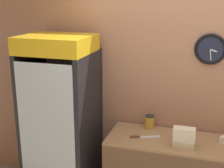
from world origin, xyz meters
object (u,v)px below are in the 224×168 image
object	(u,v)px
beverage_cooler	(63,111)
sandwich_stack_top	(184,131)
sandwich_stack_middle	(184,138)
chefs_knife	(141,137)
sandwich_stack_bottom	(183,144)
condiment_jar	(149,122)

from	to	relation	value
beverage_cooler	sandwich_stack_top	size ratio (longest dim) A/B	8.87
sandwich_stack_middle	chefs_knife	world-z (taller)	sandwich_stack_middle
beverage_cooler	sandwich_stack_bottom	xyz separation A→B (m)	(1.36, -0.13, -0.14)
sandwich_stack_bottom	chefs_knife	size ratio (longest dim) A/B	0.69
beverage_cooler	sandwich_stack_bottom	distance (m)	1.38
condiment_jar	sandwich_stack_bottom	bearing A→B (deg)	-41.35
sandwich_stack_middle	chefs_knife	distance (m)	0.47
condiment_jar	sandwich_stack_middle	bearing A→B (deg)	-41.35
beverage_cooler	sandwich_stack_top	xyz separation A→B (m)	(1.36, -0.13, -0.00)
sandwich_stack_middle	sandwich_stack_top	bearing A→B (deg)	0.00
sandwich_stack_middle	condiment_jar	world-z (taller)	condiment_jar
beverage_cooler	condiment_jar	size ratio (longest dim) A/B	12.69
beverage_cooler	sandwich_stack_top	world-z (taller)	beverage_cooler
sandwich_stack_top	chefs_knife	bearing A→B (deg)	168.65
sandwich_stack_middle	sandwich_stack_top	size ratio (longest dim) A/B	1.02
beverage_cooler	condiment_jar	world-z (taller)	beverage_cooler
sandwich_stack_top	sandwich_stack_bottom	bearing A→B (deg)	180.00
beverage_cooler	chefs_knife	size ratio (longest dim) A/B	6.19
beverage_cooler	sandwich_stack_middle	world-z (taller)	beverage_cooler
sandwich_stack_bottom	condiment_jar	bearing A→B (deg)	138.65
sandwich_stack_bottom	chefs_knife	world-z (taller)	sandwich_stack_bottom
chefs_knife	condiment_jar	xyz separation A→B (m)	(0.04, 0.27, 0.07)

